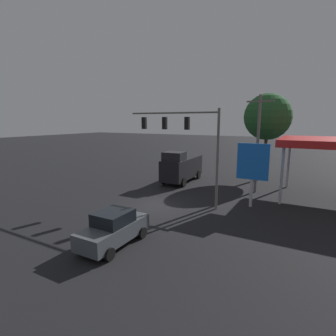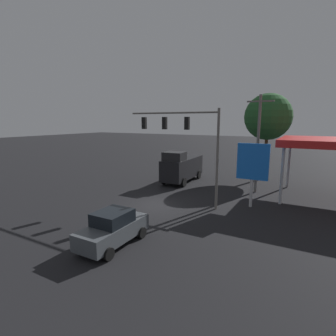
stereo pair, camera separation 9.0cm
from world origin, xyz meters
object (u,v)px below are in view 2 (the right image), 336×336
Objects in this scene: utility_pole at (258,142)px; street_tree at (268,117)px; price_sign at (253,164)px; sedan_far at (113,228)px; delivery_truck at (182,167)px; traffic_signal_assembly at (184,134)px.

street_tree reaches higher than utility_pole.
sedan_far is (5.26, 10.37, -2.54)m from price_sign.
price_sign reaches higher than delivery_truck.
traffic_signal_assembly is at bearing 55.37° from utility_pole.
delivery_truck is (8.67, -5.15, -1.80)m from price_sign.
street_tree is (-4.43, -21.87, 6.26)m from sedan_far.
traffic_signal_assembly is 0.86× the size of utility_pole.
traffic_signal_assembly is at bearing 72.46° from street_tree.
sedan_far is (-3.40, 15.52, -0.74)m from delivery_truck.
traffic_signal_assembly is 1.55× the size of price_sign.
utility_pole is 2.08× the size of sedan_far.
street_tree reaches higher than sedan_far.
traffic_signal_assembly is 9.76m from sedan_far.
traffic_signal_assembly is at bearing 20.31° from price_sign.
delivery_truck is at bearing -30.70° from price_sign.
utility_pole is at bearing 84.68° from delivery_truck.
street_tree is at bearing 127.15° from delivery_truck.
price_sign is at bearing 94.12° from street_tree.
traffic_signal_assembly is 1.79× the size of sedan_far.
utility_pole reaches higher than delivery_truck.
price_sign reaches higher than sedan_far.
traffic_signal_assembly is 5.85m from price_sign.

